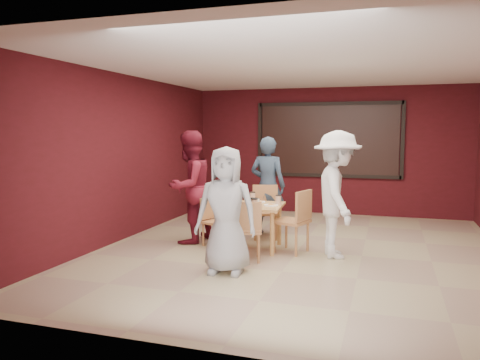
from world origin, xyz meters
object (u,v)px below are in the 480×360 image
(chair_back, at_px, (265,208))
(diner_front, at_px, (226,210))
(dining_table, at_px, (254,210))
(diner_left, at_px, (190,187))
(diner_back, at_px, (268,186))
(chair_left, at_px, (213,218))
(diner_right, at_px, (337,194))
(chair_front, at_px, (246,227))
(chair_right, at_px, (296,218))

(chair_back, bearing_deg, diner_front, -89.13)
(dining_table, relative_size, chair_back, 1.05)
(diner_left, bearing_deg, diner_back, 148.65)
(chair_left, xyz_separation_m, diner_right, (1.98, -0.11, 0.49))
(dining_table, xyz_separation_m, diner_left, (-1.13, 0.12, 0.31))
(chair_back, bearing_deg, chair_front, -85.15)
(diner_left, relative_size, diner_right, 1.00)
(chair_right, height_order, diner_right, diner_right)
(diner_front, bearing_deg, diner_back, 86.44)
(chair_right, bearing_deg, diner_front, -118.32)
(chair_right, relative_size, diner_right, 0.52)
(diner_back, bearing_deg, chair_front, 98.92)
(diner_front, bearing_deg, chair_back, 85.86)
(chair_right, height_order, diner_front, diner_front)
(chair_front, relative_size, diner_left, 0.47)
(chair_left, height_order, diner_left, diner_left)
(chair_back, distance_m, chair_left, 1.03)
(chair_front, xyz_separation_m, diner_front, (-0.10, -0.58, 0.33))
(diner_left, bearing_deg, chair_front, 71.94)
(dining_table, xyz_separation_m, diner_back, (-0.06, 1.10, 0.25))
(dining_table, relative_size, diner_front, 0.58)
(diner_back, bearing_deg, chair_left, 63.16)
(diner_back, distance_m, diner_right, 1.79)
(chair_front, distance_m, chair_back, 1.56)
(dining_table, relative_size, chair_front, 1.09)
(chair_left, height_order, diner_back, diner_back)
(diner_back, height_order, diner_right, diner_right)
(chair_front, relative_size, chair_back, 0.96)
(chair_left, height_order, diner_right, diner_right)
(chair_right, xyz_separation_m, diner_left, (-1.81, 0.16, 0.38))
(dining_table, relative_size, chair_left, 1.22)
(chair_front, relative_size, diner_right, 0.47)
(chair_left, distance_m, diner_right, 2.04)
(chair_left, xyz_separation_m, diner_left, (-0.44, 0.08, 0.49))
(dining_table, bearing_deg, chair_back, 91.84)
(chair_right, bearing_deg, diner_back, 122.67)
(chair_front, height_order, chair_back, chair_back)
(chair_front, relative_size, chair_right, 0.91)
(dining_table, height_order, chair_right, chair_right)
(diner_right, bearing_deg, diner_front, 117.22)
(chair_front, height_order, chair_left, chair_front)
(chair_back, relative_size, diner_right, 0.49)
(diner_front, distance_m, diner_left, 1.82)
(chair_right, distance_m, diner_front, 1.45)
(chair_left, bearing_deg, chair_right, -3.48)
(diner_left, bearing_deg, chair_back, 138.97)
(diner_front, xyz_separation_m, diner_left, (-1.14, 1.42, 0.10))
(chair_right, bearing_deg, chair_back, 128.98)
(chair_right, xyz_separation_m, diner_right, (0.61, -0.03, 0.38))
(chair_back, height_order, diner_left, diner_left)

